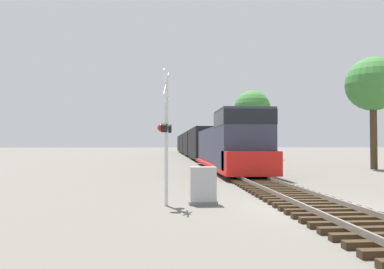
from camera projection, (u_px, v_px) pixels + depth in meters
The scene contains 7 objects.
ground_plane at pixel (316, 209), 11.93m from camera, with size 400.00×400.00×0.00m, color #666059.
rail_track_bed at pixel (316, 205), 11.93m from camera, with size 2.60×160.00×0.31m.
freight_train at pixel (195, 144), 60.63m from camera, with size 3.11×80.88×4.19m.
crossing_signal_near at pixel (166, 131), 12.58m from camera, with size 0.48×1.01×4.56m.
relay_cabinet at pixel (203, 186), 12.78m from camera, with size 0.97×0.51×1.29m.
tree_far_right at pixel (373, 85), 30.54m from camera, with size 4.37×4.37×9.16m.
tree_mid_background at pixel (252, 109), 50.16m from camera, with size 4.89×4.89×9.24m.
Camera 1 is at (-4.81, -11.66, 2.08)m, focal length 35.00 mm.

